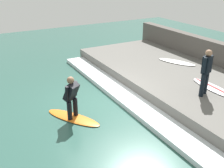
{
  "coord_description": "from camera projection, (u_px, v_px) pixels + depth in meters",
  "views": [
    {
      "loc": [
        -3.73,
        -7.73,
        4.61
      ],
      "look_at": [
        0.59,
        0.0,
        0.7
      ],
      "focal_mm": 42.0,
      "sensor_mm": 36.0,
      "label": 1
    }
  ],
  "objects": [
    {
      "name": "wave_foam_crest",
      "position": [
        124.0,
        96.0,
        10.16
      ],
      "size": [
        0.9,
        10.21,
        0.17
      ],
      "primitive_type": "cube",
      "color": "silver",
      "rests_on": "ground_plane"
    },
    {
      "name": "ground_plane",
      "position": [
        98.0,
        104.0,
        9.7
      ],
      "size": [
        28.0,
        28.0,
        0.0
      ],
      "primitive_type": "plane",
      "color": "#2D564C"
    },
    {
      "name": "surfboard_spare",
      "position": [
        177.0,
        62.0,
        12.4
      ],
      "size": [
        1.28,
        1.87,
        0.06
      ],
      "color": "white",
      "rests_on": "concrete_ledge"
    },
    {
      "name": "surfer_waiting_near",
      "position": [
        206.0,
        70.0,
        8.88
      ],
      "size": [
        0.52,
        0.36,
        1.64
      ],
      "color": "black",
      "rests_on": "concrete_ledge"
    },
    {
      "name": "surfboard_riding",
      "position": [
        73.0,
        118.0,
        8.78
      ],
      "size": [
        1.55,
        2.06,
        0.06
      ],
      "color": "orange",
      "rests_on": "ground_plane"
    },
    {
      "name": "surfer_riding",
      "position": [
        72.0,
        95.0,
        8.44
      ],
      "size": [
        0.58,
        0.6,
        1.45
      ],
      "color": "black",
      "rests_on": "surfboard_riding"
    },
    {
      "name": "concrete_ledge",
      "position": [
        176.0,
        79.0,
        11.27
      ],
      "size": [
        4.4,
        10.74,
        0.53
      ],
      "primitive_type": "cube",
      "color": "#66635E",
      "rests_on": "ground_plane"
    },
    {
      "name": "surfboard_waiting_near",
      "position": [
        213.0,
        88.0,
        9.7
      ],
      "size": [
        0.67,
        2.04,
        0.07
      ],
      "color": "silver",
      "rests_on": "concrete_ledge"
    },
    {
      "name": "back_wall",
      "position": [
        217.0,
        59.0,
        12.16
      ],
      "size": [
        0.5,
        11.28,
        1.54
      ],
      "primitive_type": "cube",
      "color": "#544F49",
      "rests_on": "ground_plane"
    }
  ]
}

